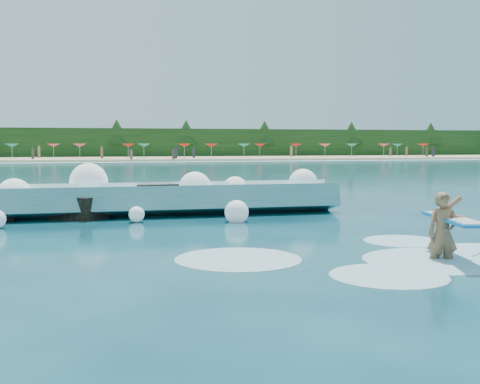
% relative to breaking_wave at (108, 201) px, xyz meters
% --- Properties ---
extents(ground, '(200.00, 200.00, 0.00)m').
position_rel_breaking_wave_xyz_m(ground, '(1.73, -7.79, -0.48)').
color(ground, '#082F42').
rests_on(ground, ground).
extents(beach, '(140.00, 20.00, 0.40)m').
position_rel_breaking_wave_xyz_m(beach, '(1.73, 70.21, -0.28)').
color(beach, tan).
rests_on(beach, ground).
extents(wet_band, '(140.00, 5.00, 0.08)m').
position_rel_breaking_wave_xyz_m(wet_band, '(1.73, 59.21, -0.44)').
color(wet_band, silver).
rests_on(wet_band, ground).
extents(treeline, '(140.00, 4.00, 5.00)m').
position_rel_breaking_wave_xyz_m(treeline, '(1.73, 80.21, 2.02)').
color(treeline, black).
rests_on(treeline, ground).
extents(breaking_wave, '(16.10, 2.59, 1.39)m').
position_rel_breaking_wave_xyz_m(breaking_wave, '(0.00, 0.00, 0.00)').
color(breaking_wave, teal).
rests_on(breaking_wave, ground).
extents(rock_cluster, '(7.86, 3.08, 1.22)m').
position_rel_breaking_wave_xyz_m(rock_cluster, '(-1.32, 0.21, -0.10)').
color(rock_cluster, black).
rests_on(rock_cluster, ground).
extents(surfer_with_board, '(1.19, 2.95, 1.77)m').
position_rel_breaking_wave_xyz_m(surfer_with_board, '(6.57, -10.07, 0.17)').
color(surfer_with_board, brown).
rests_on(surfer_with_board, ground).
extents(wave_spray, '(15.22, 4.48, 1.86)m').
position_rel_breaking_wave_xyz_m(wave_spray, '(-0.27, -0.03, 0.40)').
color(wave_spray, white).
rests_on(wave_spray, ground).
extents(surf_foam, '(9.14, 5.72, 0.15)m').
position_rel_breaking_wave_xyz_m(surf_foam, '(5.61, -9.46, -0.48)').
color(surf_foam, silver).
rests_on(surf_foam, ground).
extents(beach_umbrellas, '(111.38, 6.40, 0.50)m').
position_rel_breaking_wave_xyz_m(beach_umbrellas, '(1.63, 71.95, 1.77)').
color(beach_umbrellas, red).
rests_on(beach_umbrellas, ground).
extents(beachgoers, '(91.19, 13.81, 1.93)m').
position_rel_breaking_wave_xyz_m(beachgoers, '(-7.80, 68.22, 0.61)').
color(beachgoers, '#3F332D').
rests_on(beachgoers, ground).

